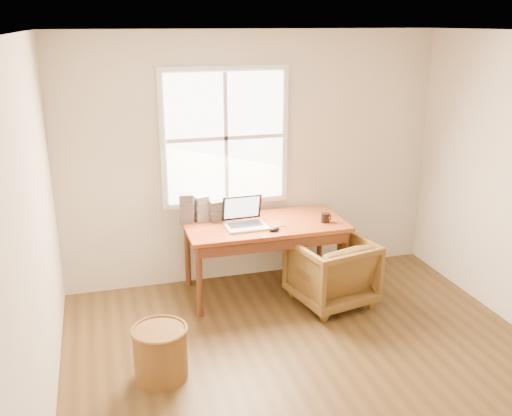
{
  "coord_description": "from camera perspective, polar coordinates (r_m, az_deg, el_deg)",
  "views": [
    {
      "loc": [
        -1.55,
        -3.34,
        2.67
      ],
      "look_at": [
        -0.14,
        1.65,
        0.96
      ],
      "focal_mm": 40.0,
      "sensor_mm": 36.0,
      "label": 1
    }
  ],
  "objects": [
    {
      "name": "cd_stack_c",
      "position": [
        5.7,
        -6.96,
        -0.05
      ],
      "size": [
        0.14,
        0.13,
        0.3
      ],
      "primitive_type": "cube",
      "rotation": [
        0.0,
        0.0,
        -0.11
      ],
      "color": "#90919C",
      "rests_on": "desk"
    },
    {
      "name": "cd_stack_b",
      "position": [
        5.74,
        -4.01,
        -0.29
      ],
      "size": [
        0.16,
        0.14,
        0.21
      ],
      "primitive_type": "cube",
      "rotation": [
        0.0,
        0.0,
        0.19
      ],
      "color": "#25252A",
      "rests_on": "desk"
    },
    {
      "name": "cd_stack_a",
      "position": [
        5.76,
        -5.47,
        -0.01
      ],
      "size": [
        0.15,
        0.14,
        0.26
      ],
      "primitive_type": "cube",
      "rotation": [
        0.0,
        0.0,
        0.24
      ],
      "color": "silver",
      "rests_on": "desk"
    },
    {
      "name": "wicker_stool",
      "position": [
        4.64,
        -9.53,
        -14.14
      ],
      "size": [
        0.52,
        0.52,
        0.42
      ],
      "primitive_type": "cylinder",
      "rotation": [
        0.0,
        0.0,
        -0.28
      ],
      "color": "brown",
      "rests_on": "room_shell"
    },
    {
      "name": "laptop",
      "position": [
        5.52,
        -0.98,
        -0.67
      ],
      "size": [
        0.37,
        0.39,
        0.27
      ],
      "primitive_type": null,
      "rotation": [
        0.0,
        0.0,
        0.03
      ],
      "color": "#A5A9AC",
      "rests_on": "desk"
    },
    {
      "name": "mouse",
      "position": [
        5.48,
        1.84,
        -2.13
      ],
      "size": [
        0.12,
        0.08,
        0.04
      ],
      "primitive_type": "ellipsoid",
      "rotation": [
        0.0,
        0.0,
        0.1
      ],
      "color": "black",
      "rests_on": "desk"
    },
    {
      "name": "armchair",
      "position": [
        5.68,
        7.55,
        -6.27
      ],
      "size": [
        0.85,
        0.86,
        0.67
      ],
      "primitive_type": "imported",
      "rotation": [
        0.0,
        0.0,
        3.35
      ],
      "color": "brown",
      "rests_on": "room_shell"
    },
    {
      "name": "desk",
      "position": [
        5.71,
        0.9,
        -1.66
      ],
      "size": [
        1.6,
        0.8,
        0.04
      ],
      "primitive_type": "cube",
      "color": "brown",
      "rests_on": "room_shell"
    },
    {
      "name": "coffee_mug",
      "position": [
        5.74,
        6.95,
        -0.98
      ],
      "size": [
        0.1,
        0.1,
        0.1
      ],
      "primitive_type": "cylinder",
      "rotation": [
        0.0,
        0.0,
        -0.17
      ],
      "color": "black",
      "rests_on": "desk"
    },
    {
      "name": "cd_stack_d",
      "position": [
        5.82,
        -3.23,
        -0.1
      ],
      "size": [
        0.18,
        0.17,
        0.19
      ],
      "primitive_type": "cube",
      "rotation": [
        0.0,
        0.0,
        0.22
      ],
      "color": "#B7BAC3",
      "rests_on": "desk"
    },
    {
      "name": "room_shell",
      "position": [
        4.06,
        7.3,
        -1.43
      ],
      "size": [
        4.04,
        4.54,
        2.64
      ],
      "color": "#4E371A",
      "rests_on": "ground"
    }
  ]
}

